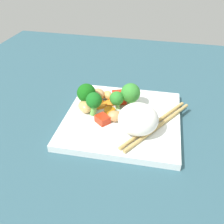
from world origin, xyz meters
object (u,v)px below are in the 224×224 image
object	(u,v)px
rice_mound	(138,119)
chopstick_pair	(157,125)
carrot_slice_0	(100,105)
square_plate	(122,119)
broccoli_floret_0	(94,101)

from	to	relation	value
rice_mound	chopstick_pair	xyz separation A→B (cm)	(-2.42, 3.67, -2.55)
carrot_slice_0	chopstick_pair	xyz separation A→B (cm)	(4.66, 13.55, 0.04)
carrot_slice_0	chopstick_pair	size ratio (longest dim) A/B	0.16
chopstick_pair	carrot_slice_0	bearing A→B (deg)	102.23
square_plate	carrot_slice_0	xyz separation A→B (cm)	(-2.81, -5.97, 1.09)
rice_mound	chopstick_pair	distance (cm)	5.08
broccoli_floret_0	chopstick_pair	world-z (taller)	broccoli_floret_0
chopstick_pair	square_plate	bearing A→B (deg)	107.51
broccoli_floret_0	rice_mound	bearing A→B (deg)	70.01
square_plate	broccoli_floret_0	world-z (taller)	broccoli_floret_0
square_plate	rice_mound	world-z (taller)	rice_mound
square_plate	rice_mound	bearing A→B (deg)	42.47
rice_mound	square_plate	bearing A→B (deg)	-137.53
square_plate	chopstick_pair	distance (cm)	7.88
square_plate	carrot_slice_0	bearing A→B (deg)	-115.24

